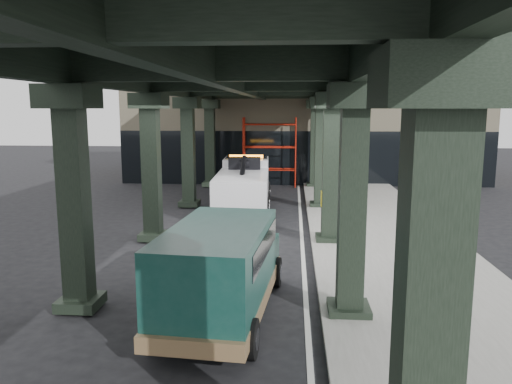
% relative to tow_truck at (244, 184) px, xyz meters
% --- Properties ---
extents(ground, '(90.00, 90.00, 0.00)m').
position_rel_tow_truck_xyz_m(ground, '(0.79, -7.45, -1.20)').
color(ground, black).
rests_on(ground, ground).
extents(sidewalk, '(5.00, 40.00, 0.15)m').
position_rel_tow_truck_xyz_m(sidewalk, '(5.29, -5.45, -1.12)').
color(sidewalk, gray).
rests_on(sidewalk, ground).
extents(lane_stripe, '(0.12, 38.00, 0.01)m').
position_rel_tow_truck_xyz_m(lane_stripe, '(2.49, -5.45, -1.19)').
color(lane_stripe, silver).
rests_on(lane_stripe, ground).
extents(viaduct, '(7.40, 32.00, 6.40)m').
position_rel_tow_truck_xyz_m(viaduct, '(0.39, -5.45, 4.26)').
color(viaduct, black).
rests_on(viaduct, ground).
extents(building, '(22.00, 10.00, 8.00)m').
position_rel_tow_truck_xyz_m(building, '(2.79, 12.55, 2.80)').
color(building, '#C6B793').
rests_on(building, ground).
extents(scaffolding, '(3.08, 0.88, 4.00)m').
position_rel_tow_truck_xyz_m(scaffolding, '(0.79, 7.19, 0.91)').
color(scaffolding, '#B81F0E').
rests_on(scaffolding, ground).
extents(tow_truck, '(2.47, 7.57, 2.46)m').
position_rel_tow_truck_xyz_m(tow_truck, '(0.00, 0.00, 0.00)').
color(tow_truck, black).
rests_on(tow_truck, ground).
extents(towed_van, '(2.45, 5.33, 2.10)m').
position_rel_tow_truck_xyz_m(towed_van, '(0.65, -11.67, -0.07)').
color(towed_van, '#103A33').
rests_on(towed_van, ground).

